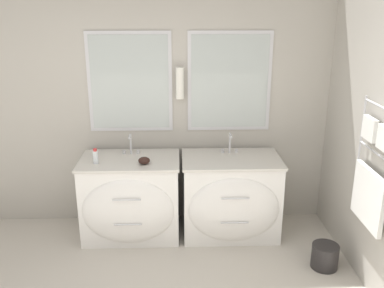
% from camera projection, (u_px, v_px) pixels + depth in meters
% --- Properties ---
extents(wall_back, '(5.45, 0.16, 2.60)m').
position_uv_depth(wall_back, '(142.00, 100.00, 4.34)').
color(wall_back, '#B2ADA3').
rests_on(wall_back, ground_plane).
extents(vanity_left, '(0.97, 0.68, 0.81)m').
position_uv_depth(vanity_left, '(131.00, 198.00, 4.23)').
color(vanity_left, white).
rests_on(vanity_left, ground_plane).
extents(vanity_right, '(0.97, 0.68, 0.81)m').
position_uv_depth(vanity_right, '(231.00, 197.00, 4.26)').
color(vanity_right, white).
rests_on(vanity_right, ground_plane).
extents(faucet_left, '(0.17, 0.13, 0.21)m').
position_uv_depth(faucet_left, '(131.00, 145.00, 4.25)').
color(faucet_left, silver).
rests_on(faucet_left, vanity_left).
extents(faucet_right, '(0.17, 0.13, 0.21)m').
position_uv_depth(faucet_right, '(230.00, 143.00, 4.28)').
color(faucet_right, silver).
rests_on(faucet_right, vanity_right).
extents(toiletry_bottle, '(0.05, 0.05, 0.15)m').
position_uv_depth(toiletry_bottle, '(96.00, 157.00, 4.01)').
color(toiletry_bottle, silver).
rests_on(toiletry_bottle, vanity_left).
extents(amenity_bowl, '(0.11, 0.11, 0.07)m').
position_uv_depth(amenity_bowl, '(144.00, 161.00, 4.01)').
color(amenity_bowl, black).
rests_on(amenity_bowl, vanity_left).
extents(waste_bin, '(0.24, 0.24, 0.22)m').
position_uv_depth(waste_bin, '(325.00, 256.00, 3.79)').
color(waste_bin, '#282626').
rests_on(waste_bin, ground_plane).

